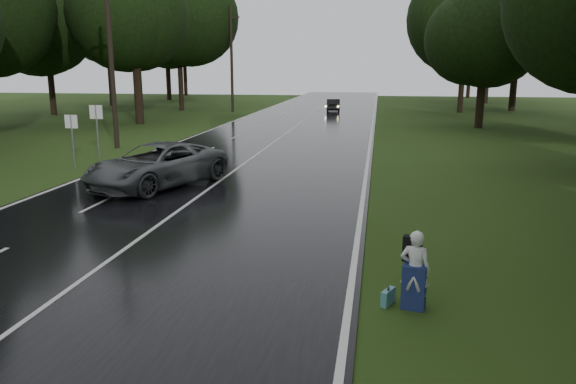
% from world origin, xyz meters
% --- Properties ---
extents(ground, '(160.00, 160.00, 0.00)m').
position_xyz_m(ground, '(0.00, 0.00, 0.00)').
color(ground, '#263F12').
rests_on(ground, ground).
extents(road, '(12.00, 140.00, 0.04)m').
position_xyz_m(road, '(0.00, 20.00, 0.02)').
color(road, black).
rests_on(road, ground).
extents(lane_center, '(0.12, 140.00, 0.01)m').
position_xyz_m(lane_center, '(0.00, 20.00, 0.04)').
color(lane_center, silver).
rests_on(lane_center, road).
extents(grey_car, '(4.85, 6.53, 1.65)m').
position_xyz_m(grey_car, '(-2.11, 10.92, 0.86)').
color(grey_car, '#535758').
rests_on(grey_car, road).
extents(far_car, '(1.60, 3.87, 1.25)m').
position_xyz_m(far_car, '(1.61, 48.12, 0.66)').
color(far_car, black).
rests_on(far_car, road).
extents(hitchhiker, '(0.65, 0.61, 1.57)m').
position_xyz_m(hitchhiker, '(7.03, 1.40, 0.73)').
color(hitchhiker, silver).
rests_on(hitchhiker, ground).
extents(suitcase, '(0.30, 0.45, 0.31)m').
position_xyz_m(suitcase, '(6.55, 1.49, 0.15)').
color(suitcase, teal).
rests_on(suitcase, ground).
extents(utility_pole_mid, '(1.80, 0.28, 10.77)m').
position_xyz_m(utility_pole_mid, '(-8.50, 20.44, 0.00)').
color(utility_pole_mid, black).
rests_on(utility_pole_mid, ground).
extents(utility_pole_far, '(1.80, 0.28, 10.31)m').
position_xyz_m(utility_pole_far, '(-8.50, 45.96, 0.00)').
color(utility_pole_far, black).
rests_on(utility_pole_far, ground).
extents(road_sign_a, '(0.59, 0.10, 2.48)m').
position_xyz_m(road_sign_a, '(-7.20, 13.71, 0.00)').
color(road_sign_a, white).
rests_on(road_sign_a, ground).
extents(road_sign_b, '(0.66, 0.10, 2.75)m').
position_xyz_m(road_sign_b, '(-7.20, 15.95, 0.00)').
color(road_sign_b, white).
rests_on(road_sign_b, ground).
extents(tree_left_e, '(9.92, 9.92, 15.50)m').
position_xyz_m(tree_left_e, '(-12.81, 33.16, 0.00)').
color(tree_left_e, black).
rests_on(tree_left_e, ground).
extents(tree_left_f, '(10.98, 10.98, 17.16)m').
position_xyz_m(tree_left_f, '(-14.33, 47.02, 0.00)').
color(tree_left_f, black).
rests_on(tree_left_f, ground).
extents(tree_right_e, '(7.61, 7.61, 11.90)m').
position_xyz_m(tree_right_e, '(13.73, 34.57, 0.00)').
color(tree_right_e, black).
rests_on(tree_right_e, ground).
extents(tree_right_f, '(9.68, 9.68, 15.12)m').
position_xyz_m(tree_right_f, '(14.30, 48.93, 0.00)').
color(tree_right_f, black).
rests_on(tree_right_f, ground).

